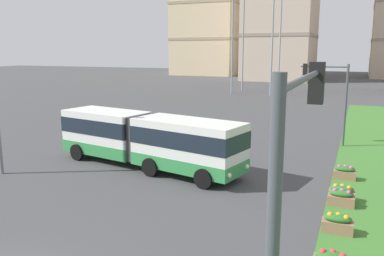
% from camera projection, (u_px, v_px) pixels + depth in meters
% --- Properties ---
extents(articulated_bus, '(12.05, 4.88, 3.00)m').
position_uv_depth(articulated_bus, '(147.00, 139.00, 22.86)').
color(articulated_bus, silver).
rests_on(articulated_bus, ground).
extents(flower_planter_2, '(1.10, 0.56, 0.74)m').
position_uv_depth(flower_planter_2, '(338.00, 223.00, 14.63)').
color(flower_planter_2, '#937051').
rests_on(flower_planter_2, grass_median).
extents(flower_planter_3, '(1.10, 0.56, 0.74)m').
position_uv_depth(flower_planter_3, '(341.00, 198.00, 17.16)').
color(flower_planter_3, '#937051').
rests_on(flower_planter_3, grass_median).
extents(flower_planter_4, '(1.10, 0.56, 0.74)m').
position_uv_depth(flower_planter_4, '(342.00, 193.00, 17.75)').
color(flower_planter_4, '#937051').
rests_on(flower_planter_4, grass_median).
extents(flower_planter_5, '(1.10, 0.56, 0.74)m').
position_uv_depth(flower_planter_5, '(345.00, 172.00, 20.72)').
color(flower_planter_5, '#937051').
rests_on(flower_planter_5, grass_median).
extents(traffic_light_far_right, '(3.19, 0.28, 5.70)m').
position_uv_depth(traffic_light_far_right, '(331.00, 90.00, 27.64)').
color(traffic_light_far_right, '#474C51').
rests_on(traffic_light_far_right, ground).
extents(traffic_light_near_right, '(0.28, 4.28, 6.39)m').
position_uv_depth(traffic_light_near_right, '(292.00, 209.00, 5.72)').
color(traffic_light_near_right, '#474C51').
rests_on(traffic_light_near_right, ground).
extents(apartment_tower_west, '(17.11, 19.58, 36.84)m').
position_uv_depth(apartment_tower_west, '(211.00, 6.00, 110.45)').
color(apartment_tower_west, beige).
rests_on(apartment_tower_west, ground).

